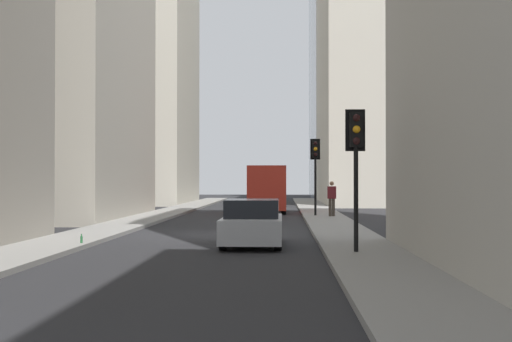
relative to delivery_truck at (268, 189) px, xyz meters
name	(u,v)px	position (x,y,z in m)	size (l,w,h in m)	color
ground_plane	(220,234)	(-16.55, 1.40, -1.46)	(135.00, 135.00, 0.00)	#262628
sidewalk_right	(100,232)	(-16.55, 5.90, -1.39)	(90.00, 2.20, 0.14)	gray
sidewalk_left	(342,233)	(-16.55, -3.10, -1.39)	(90.00, 2.20, 0.14)	gray
building_left_far	(381,39)	(15.15, -9.20, 12.39)	(17.60, 10.00, 27.69)	beige
building_right_midfar	(37,3)	(-6.62, 11.99, 9.87)	(13.37, 10.50, 22.64)	#A8A091
building_right_far	(132,22)	(15.37, 11.99, 14.11)	(13.53, 10.50, 31.12)	beige
delivery_truck	(268,189)	(0.00, 0.00, 0.00)	(6.46, 2.25, 2.84)	red
sedan_silver	(253,224)	(-20.93, 0.00, -0.80)	(4.30, 1.78, 1.42)	#B7BABF
traffic_light_foreground	(356,147)	(-23.81, -2.82, 1.41)	(0.43, 0.52, 3.72)	black
traffic_light_midblock	(315,159)	(-5.79, -2.65, 1.66)	(0.43, 0.52, 4.05)	black
pedestrian	(332,197)	(-6.58, -3.46, -0.34)	(0.26, 0.44, 1.80)	#473D33
discarded_bottle	(81,239)	(-21.72, 5.03, -1.21)	(0.07, 0.07, 0.27)	#236033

